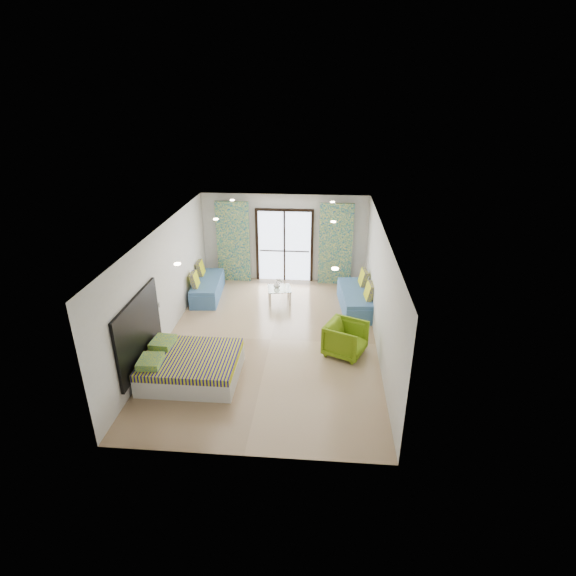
# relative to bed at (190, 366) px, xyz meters

# --- Properties ---
(floor) EXTENTS (5.00, 7.50, 0.01)m
(floor) POSITION_rel_bed_xyz_m (1.48, 1.67, -0.28)
(floor) COLOR #967959
(floor) RESTS_ON ground
(ceiling) EXTENTS (5.00, 7.50, 0.01)m
(ceiling) POSITION_rel_bed_xyz_m (1.48, 1.67, 2.42)
(ceiling) COLOR silver
(ceiling) RESTS_ON ground
(wall_back) EXTENTS (5.00, 0.01, 2.70)m
(wall_back) POSITION_rel_bed_xyz_m (1.48, 5.42, 1.07)
(wall_back) COLOR silver
(wall_back) RESTS_ON ground
(wall_front) EXTENTS (5.00, 0.01, 2.70)m
(wall_front) POSITION_rel_bed_xyz_m (1.48, -2.08, 1.07)
(wall_front) COLOR silver
(wall_front) RESTS_ON ground
(wall_left) EXTENTS (0.01, 7.50, 2.70)m
(wall_left) POSITION_rel_bed_xyz_m (-1.02, 1.67, 1.07)
(wall_left) COLOR silver
(wall_left) RESTS_ON ground
(wall_right) EXTENTS (0.01, 7.50, 2.70)m
(wall_right) POSITION_rel_bed_xyz_m (3.98, 1.67, 1.07)
(wall_right) COLOR silver
(wall_right) RESTS_ON ground
(balcony_door) EXTENTS (1.76, 0.08, 2.28)m
(balcony_door) POSITION_rel_bed_xyz_m (1.48, 5.39, 0.98)
(balcony_door) COLOR black
(balcony_door) RESTS_ON floor
(balcony_rail) EXTENTS (1.52, 0.03, 0.04)m
(balcony_rail) POSITION_rel_bed_xyz_m (1.48, 5.40, 0.67)
(balcony_rail) COLOR #595451
(balcony_rail) RESTS_ON balcony_door
(curtain_left) EXTENTS (1.00, 0.10, 2.50)m
(curtain_left) POSITION_rel_bed_xyz_m (-0.07, 5.24, 0.97)
(curtain_left) COLOR silver
(curtain_left) RESTS_ON floor
(curtain_right) EXTENTS (1.00, 0.10, 2.50)m
(curtain_right) POSITION_rel_bed_xyz_m (3.03, 5.24, 0.97)
(curtain_right) COLOR silver
(curtain_right) RESTS_ON floor
(downlight_a) EXTENTS (0.12, 0.12, 0.02)m
(downlight_a) POSITION_rel_bed_xyz_m (0.08, -0.33, 2.39)
(downlight_a) COLOR #FFE0B2
(downlight_a) RESTS_ON ceiling
(downlight_b) EXTENTS (0.12, 0.12, 0.02)m
(downlight_b) POSITION_rel_bed_xyz_m (2.88, -0.33, 2.39)
(downlight_b) COLOR #FFE0B2
(downlight_b) RESTS_ON ceiling
(downlight_c) EXTENTS (0.12, 0.12, 0.02)m
(downlight_c) POSITION_rel_bed_xyz_m (0.08, 2.67, 2.39)
(downlight_c) COLOR #FFE0B2
(downlight_c) RESTS_ON ceiling
(downlight_d) EXTENTS (0.12, 0.12, 0.02)m
(downlight_d) POSITION_rel_bed_xyz_m (2.88, 2.67, 2.39)
(downlight_d) COLOR #FFE0B2
(downlight_d) RESTS_ON ceiling
(downlight_e) EXTENTS (0.12, 0.12, 0.02)m
(downlight_e) POSITION_rel_bed_xyz_m (0.08, 4.67, 2.39)
(downlight_e) COLOR #FFE0B2
(downlight_e) RESTS_ON ceiling
(downlight_f) EXTENTS (0.12, 0.12, 0.02)m
(downlight_f) POSITION_rel_bed_xyz_m (2.88, 4.67, 2.39)
(downlight_f) COLOR #FFE0B2
(downlight_f) RESTS_ON ceiling
(headboard) EXTENTS (0.06, 2.10, 1.50)m
(headboard) POSITION_rel_bed_xyz_m (-0.98, 0.00, 0.77)
(headboard) COLOR black
(headboard) RESTS_ON floor
(switch_plate) EXTENTS (0.02, 0.10, 0.10)m
(switch_plate) POSITION_rel_bed_xyz_m (-0.99, 1.25, 0.77)
(switch_plate) COLOR silver
(switch_plate) RESTS_ON wall_left
(bed) EXTENTS (1.94, 1.58, 0.67)m
(bed) POSITION_rel_bed_xyz_m (0.00, 0.00, 0.00)
(bed) COLOR silver
(bed) RESTS_ON floor
(daybed_left) EXTENTS (0.87, 1.91, 0.92)m
(daybed_left) POSITION_rel_bed_xyz_m (-0.64, 3.97, 0.01)
(daybed_left) COLOR #3F6697
(daybed_left) RESTS_ON floor
(daybed_right) EXTENTS (0.95, 2.01, 0.96)m
(daybed_right) POSITION_rel_bed_xyz_m (3.59, 3.50, 0.02)
(daybed_right) COLOR #3F6697
(daybed_right) RESTS_ON floor
(coffee_table) EXTENTS (0.74, 0.74, 0.73)m
(coffee_table) POSITION_rel_bed_xyz_m (1.47, 3.78, 0.09)
(coffee_table) COLOR silver
(coffee_table) RESTS_ON floor
(vase) EXTENTS (0.21, 0.21, 0.19)m
(vase) POSITION_rel_bed_xyz_m (1.40, 3.79, 0.23)
(vase) COLOR white
(vase) RESTS_ON coffee_table
(armchair) EXTENTS (1.04, 1.07, 0.85)m
(armchair) POSITION_rel_bed_xyz_m (3.23, 1.20, 0.15)
(armchair) COLOR #678E12
(armchair) RESTS_ON floor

